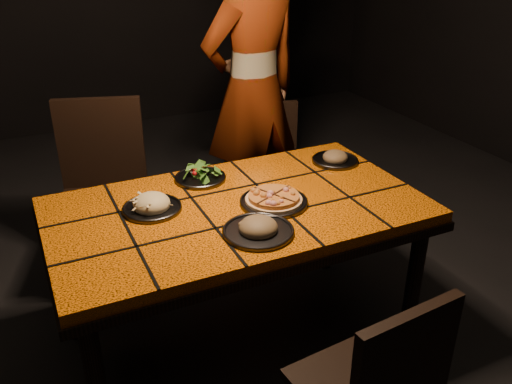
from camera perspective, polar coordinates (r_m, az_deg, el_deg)
name	(u,v)px	position (r m, az deg, el deg)	size (l,w,h in m)	color
room_shell	(234,26)	(2.11, -2.30, 17.04)	(6.04, 7.04, 3.08)	black
dining_table	(238,221)	(2.39, -1.94, -3.02)	(1.62, 0.92, 0.75)	orange
chair_far_left	(103,182)	(3.06, -15.84, 1.01)	(0.58, 0.58, 1.02)	black
chair_far_right	(269,162)	(3.44, 1.39, 3.17)	(0.48, 0.48, 0.85)	black
diner	(253,91)	(3.31, -0.33, 10.57)	(0.69, 0.45, 1.88)	brown
plate_pizza	(274,200)	(2.35, 1.88, -0.86)	(0.33, 0.33, 0.04)	#3C3D42
plate_pasta	(152,205)	(2.33, -10.91, -1.40)	(0.25, 0.25, 0.08)	#3C3D42
plate_salad	(200,175)	(2.58, -5.89, 1.81)	(0.24, 0.24, 0.07)	#3C3D42
plate_mushroom_a	(258,228)	(2.12, 0.24, -3.80)	(0.28, 0.28, 0.09)	#3C3D42
plate_mushroom_b	(335,158)	(2.79, 8.33, 3.55)	(0.24, 0.24, 0.08)	#3C3D42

